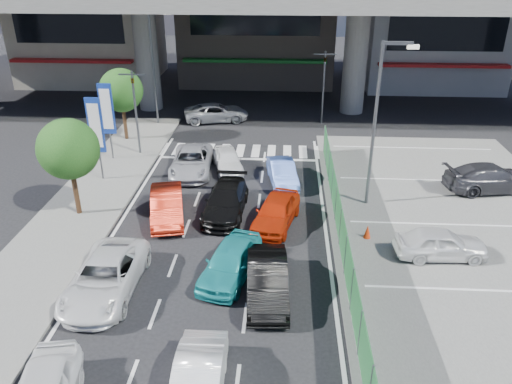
# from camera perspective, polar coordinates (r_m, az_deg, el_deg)

# --- Properties ---
(ground) EXTENTS (120.00, 120.00, 0.00)m
(ground) POSITION_cam_1_polar(r_m,az_deg,el_deg) (20.48, -5.09, -8.52)
(ground) COLOR black
(ground) RESTS_ON ground
(parking_lot) EXTENTS (12.00, 28.00, 0.06)m
(parking_lot) POSITION_cam_1_polar(r_m,az_deg,el_deg) (23.42, 23.54, -5.94)
(parking_lot) COLOR #5B5B59
(parking_lot) RESTS_ON ground
(sidewalk_left) EXTENTS (4.00, 30.00, 0.12)m
(sidewalk_left) POSITION_cam_1_polar(r_m,az_deg,el_deg) (25.61, -19.50, -2.34)
(sidewalk_left) COLOR #5B5B59
(sidewalk_left) RESTS_ON ground
(fence_run) EXTENTS (0.16, 22.00, 1.80)m
(fence_run) POSITION_cam_1_polar(r_m,az_deg,el_deg) (20.79, 9.89, -5.32)
(fence_run) COLOR #1F5B2D
(fence_run) RESTS_ON ground
(building_west) EXTENTS (12.00, 10.90, 13.00)m
(building_west) POSITION_cam_1_polar(r_m,az_deg,el_deg) (52.40, -18.65, 19.16)
(building_west) COLOR #A49C84
(building_west) RESTS_ON ground
(building_east) EXTENTS (12.00, 10.90, 12.00)m
(building_east) POSITION_cam_1_polar(r_m,az_deg,el_deg) (50.70, 19.55, 18.27)
(building_east) COLOR gray
(building_east) RESTS_ON ground
(traffic_light_left) EXTENTS (1.60, 1.24, 5.20)m
(traffic_light_left) POSITION_cam_1_polar(r_m,az_deg,el_deg) (31.01, -13.80, 10.99)
(traffic_light_left) COLOR #595B60
(traffic_light_left) RESTS_ON ground
(traffic_light_right) EXTENTS (1.60, 1.24, 5.20)m
(traffic_light_right) POSITION_cam_1_polar(r_m,az_deg,el_deg) (36.58, 7.83, 13.70)
(traffic_light_right) COLOR #595B60
(traffic_light_right) RESTS_ON ground
(street_lamp_right) EXTENTS (1.65, 0.22, 8.00)m
(street_lamp_right) POSITION_cam_1_polar(r_m,az_deg,el_deg) (24.07, 13.94, 8.81)
(street_lamp_right) COLOR #595B60
(street_lamp_right) RESTS_ON ground
(street_lamp_left) EXTENTS (1.65, 0.22, 8.00)m
(street_lamp_left) POSITION_cam_1_polar(r_m,az_deg,el_deg) (36.49, -11.47, 14.74)
(street_lamp_left) COLOR #595B60
(street_lamp_left) RESTS_ON ground
(signboard_near) EXTENTS (0.80, 0.14, 4.70)m
(signboard_near) POSITION_cam_1_polar(r_m,az_deg,el_deg) (27.94, -17.84, 7.00)
(signboard_near) COLOR #595B60
(signboard_near) RESTS_ON ground
(signboard_far) EXTENTS (0.80, 0.14, 4.70)m
(signboard_far) POSITION_cam_1_polar(r_m,az_deg,el_deg) (30.76, -16.67, 8.84)
(signboard_far) COLOR #595B60
(signboard_far) RESTS_ON ground
(tree_near) EXTENTS (2.80, 2.80, 4.80)m
(tree_near) POSITION_cam_1_polar(r_m,az_deg,el_deg) (24.30, -20.65, 4.59)
(tree_near) COLOR #382314
(tree_near) RESTS_ON ground
(tree_far) EXTENTS (2.80, 2.80, 4.80)m
(tree_far) POSITION_cam_1_polar(r_m,az_deg,el_deg) (33.93, -15.16, 11.14)
(tree_far) COLOR #382314
(tree_far) RESTS_ON ground
(hatch_white_back_mid) EXTENTS (1.43, 3.93, 1.29)m
(hatch_white_back_mid) POSITION_cam_1_polar(r_m,az_deg,el_deg) (14.99, -6.70, -21.01)
(hatch_white_back_mid) COLOR white
(hatch_white_back_mid) RESTS_ON ground
(sedan_white_mid_left) EXTENTS (2.35, 4.99, 1.38)m
(sedan_white_mid_left) POSITION_cam_1_polar(r_m,az_deg,el_deg) (19.47, -16.84, -9.28)
(sedan_white_mid_left) COLOR white
(sedan_white_mid_left) RESTS_ON ground
(taxi_teal_mid) EXTENTS (2.59, 4.33, 1.38)m
(taxi_teal_mid) POSITION_cam_1_polar(r_m,az_deg,el_deg) (19.52, -2.95, -7.92)
(taxi_teal_mid) COLOR teal
(taxi_teal_mid) RESTS_ON ground
(hatch_black_mid_right) EXTENTS (1.71, 4.27, 1.38)m
(hatch_black_mid_right) POSITION_cam_1_polar(r_m,az_deg,el_deg) (18.50, 1.31, -10.04)
(hatch_black_mid_right) COLOR black
(hatch_black_mid_right) RESTS_ON ground
(taxi_orange_left) EXTENTS (2.36, 4.41, 1.38)m
(taxi_orange_left) POSITION_cam_1_polar(r_m,az_deg,el_deg) (23.93, -10.14, -1.50)
(taxi_orange_left) COLOR red
(taxi_orange_left) RESTS_ON ground
(sedan_black_mid) EXTENTS (2.06, 4.66, 1.33)m
(sedan_black_mid) POSITION_cam_1_polar(r_m,az_deg,el_deg) (24.04, -3.47, -1.04)
(sedan_black_mid) COLOR black
(sedan_black_mid) RESTS_ON ground
(taxi_orange_right) EXTENTS (2.55, 4.32, 1.38)m
(taxi_orange_right) POSITION_cam_1_polar(r_m,az_deg,el_deg) (23.01, 2.31, -2.26)
(taxi_orange_right) COLOR red
(taxi_orange_right) RESTS_ON ground
(wagon_silver_front_left) EXTENTS (2.53, 4.92, 1.33)m
(wagon_silver_front_left) POSITION_cam_1_polar(r_m,az_deg,el_deg) (28.77, -7.37, 3.48)
(wagon_silver_front_left) COLOR #A9AAB0
(wagon_silver_front_left) RESTS_ON ground
(sedan_white_front_mid) EXTENTS (2.33, 3.86, 1.23)m
(sedan_white_front_mid) POSITION_cam_1_polar(r_m,az_deg,el_deg) (28.94, -3.24, 3.70)
(sedan_white_front_mid) COLOR white
(sedan_white_front_mid) RESTS_ON ground
(kei_truck_front_right) EXTENTS (1.92, 3.90, 1.23)m
(kei_truck_front_right) POSITION_cam_1_polar(r_m,az_deg,el_deg) (27.24, 3.03, 2.23)
(kei_truck_front_right) COLOR #4464B9
(kei_truck_front_right) RESTS_ON ground
(crossing_wagon_silver) EXTENTS (5.11, 3.22, 1.32)m
(crossing_wagon_silver) POSITION_cam_1_polar(r_m,az_deg,el_deg) (37.65, -4.54, 9.04)
(crossing_wagon_silver) COLOR #9D9EA4
(crossing_wagon_silver) RESTS_ON ground
(parked_sedan_white) EXTENTS (3.80, 1.68, 1.27)m
(parked_sedan_white) POSITION_cam_1_polar(r_m,az_deg,el_deg) (21.95, 20.38, -5.53)
(parked_sedan_white) COLOR silver
(parked_sedan_white) RESTS_ON parking_lot
(parked_sedan_dgrey) EXTENTS (5.18, 2.81, 1.42)m
(parked_sedan_dgrey) POSITION_cam_1_polar(r_m,az_deg,el_deg) (28.97, 25.28, 1.48)
(parked_sedan_dgrey) COLOR #333338
(parked_sedan_dgrey) RESTS_ON parking_lot
(traffic_cone) EXTENTS (0.38, 0.38, 0.62)m
(traffic_cone) POSITION_cam_1_polar(r_m,az_deg,el_deg) (22.59, 12.62, -4.43)
(traffic_cone) COLOR red
(traffic_cone) RESTS_ON parking_lot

